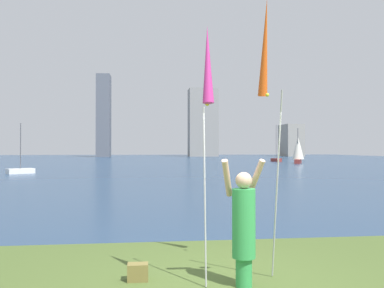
% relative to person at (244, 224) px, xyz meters
% --- Properties ---
extents(ground, '(120.00, 138.00, 0.12)m').
position_rel_person_xyz_m(ground, '(-0.31, 50.98, -0.96)').
color(ground, '#475B28').
extents(person, '(0.67, 0.49, 1.82)m').
position_rel_person_xyz_m(person, '(0.00, 0.00, 0.00)').
color(person, green).
rests_on(person, ground).
extents(kite_flag_left, '(0.16, 0.53, 3.70)m').
position_rel_person_xyz_m(kite_flag_left, '(-0.54, -0.13, 2.15)').
color(kite_flag_left, '#B2B2B7').
rests_on(kite_flag_left, ground).
extents(kite_flag_right, '(0.16, 1.05, 4.39)m').
position_rel_person_xyz_m(kite_flag_right, '(0.54, 0.71, 2.64)').
color(kite_flag_right, '#B2B2B7').
rests_on(kite_flag_right, ground).
extents(bag, '(0.31, 0.20, 0.25)m').
position_rel_person_xyz_m(bag, '(-1.51, 0.43, -0.77)').
color(bag, olive).
rests_on(bag, ground).
extents(sailboat_3, '(2.15, 1.90, 3.96)m').
position_rel_person_xyz_m(sailboat_3, '(-11.10, 27.17, -0.66)').
color(sailboat_3, white).
rests_on(sailboat_3, ground).
extents(sailboat_5, '(1.29, 1.93, 5.57)m').
position_rel_person_xyz_m(sailboat_5, '(18.31, 53.04, -0.59)').
color(sailboat_5, maroon).
rests_on(sailboat_5, ground).
extents(sailboat_8, '(2.10, 3.02, 4.67)m').
position_rel_person_xyz_m(sailboat_8, '(18.72, 45.37, 0.93)').
color(sailboat_8, maroon).
rests_on(sailboat_8, ground).
extents(skyline_tower_1, '(3.16, 5.21, 19.45)m').
position_rel_person_xyz_m(skyline_tower_1, '(-11.16, 91.55, 8.83)').
color(skyline_tower_1, '#565B66').
rests_on(skyline_tower_1, ground).
extents(skyline_tower_2, '(7.01, 5.15, 16.65)m').
position_rel_person_xyz_m(skyline_tower_2, '(12.80, 92.31, 7.43)').
color(skyline_tower_2, gray).
rests_on(skyline_tower_2, ground).
extents(skyline_tower_3, '(4.39, 7.64, 8.07)m').
position_rel_person_xyz_m(skyline_tower_3, '(35.63, 92.87, 3.14)').
color(skyline_tower_3, gray).
rests_on(skyline_tower_3, ground).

